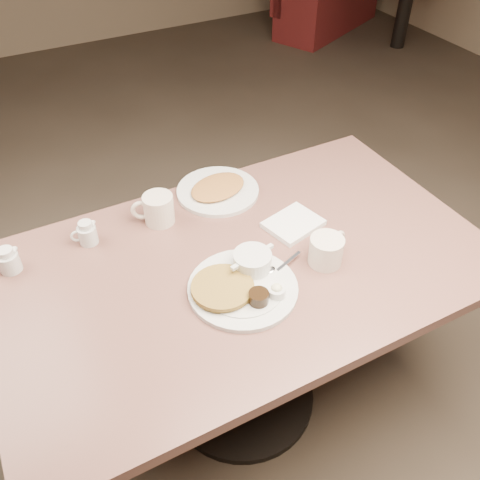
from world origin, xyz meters
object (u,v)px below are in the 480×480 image
diner_table (243,299)px  creamer_left (8,261)px  coffee_mug_far (158,209)px  creamer_right (87,233)px  coffee_mug_near (327,250)px  hash_plate (218,190)px  main_plate (242,282)px

diner_table → creamer_left: 0.72m
coffee_mug_far → creamer_right: 0.23m
coffee_mug_near → creamer_right: bearing=145.6°
creamer_right → hash_plate: size_ratio=0.26×
coffee_mug_near → creamer_left: coffee_mug_near is taller
diner_table → main_plate: size_ratio=3.65×
diner_table → creamer_right: (-0.39, 0.30, 0.21)m
main_plate → coffee_mug_far: size_ratio=2.71×
main_plate → hash_plate: size_ratio=1.15×
main_plate → creamer_left: (-0.58, 0.38, 0.01)m
coffee_mug_near → coffee_mug_far: coffee_mug_far is taller
coffee_mug_far → creamer_left: 0.47m
creamer_left → creamer_right: 0.24m
diner_table → coffee_mug_near: bearing=-27.6°
creamer_left → creamer_right: bearing=3.2°
creamer_right → diner_table: bearing=-37.9°
hash_plate → coffee_mug_near: bearing=-73.8°
coffee_mug_near → creamer_right: size_ratio=1.69×
coffee_mug_near → main_plate: bearing=175.6°
main_plate → diner_table: bearing=60.6°
main_plate → coffee_mug_near: bearing=-4.4°
diner_table → hash_plate: 0.40m
diner_table → hash_plate: bearing=76.3°
creamer_left → coffee_mug_far: bearing=1.1°
coffee_mug_near → creamer_left: bearing=154.5°
coffee_mug_far → creamer_left: size_ratio=1.53×
coffee_mug_near → hash_plate: 0.49m
diner_table → creamer_left: (-0.63, 0.29, 0.21)m
creamer_right → coffee_mug_near: bearing=-34.4°
coffee_mug_near → hash_plate: coffee_mug_near is taller
main_plate → creamer_right: (-0.34, 0.40, 0.01)m
coffee_mug_near → hash_plate: size_ratio=0.43×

